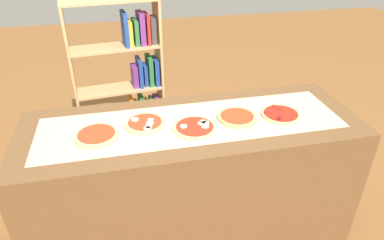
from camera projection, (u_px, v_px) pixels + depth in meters
name	position (u px, v px, depth m)	size (l,w,h in m)	color
ground_plane	(192.00, 228.00, 2.51)	(12.00, 12.00, 0.00)	brown
counter	(192.00, 181.00, 2.28)	(2.03, 0.72, 0.89)	brown
parchment_paper	(192.00, 123.00, 2.05)	(1.79, 0.48, 0.00)	beige
pizza_plain_0	(97.00, 135.00, 1.91)	(0.24, 0.24, 0.02)	#E5C17F
pizza_mozzarella_1	(145.00, 123.00, 2.03)	(0.24, 0.24, 0.03)	#E5C17F
pizza_mozzarella_2	(195.00, 127.00, 1.99)	(0.25, 0.25, 0.02)	#E5C17F
pizza_plain_3	(237.00, 117.00, 2.09)	(0.24, 0.24, 0.02)	#DBB26B
pizza_pepperoni_4	(281.00, 114.00, 2.12)	(0.24, 0.24, 0.02)	#E5C17F
bookshelf	(132.00, 92.00, 2.92)	(0.73, 0.30, 1.44)	tan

